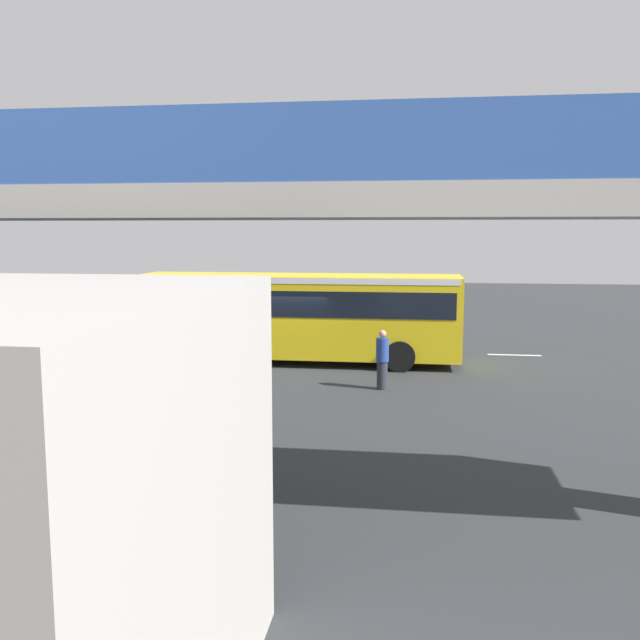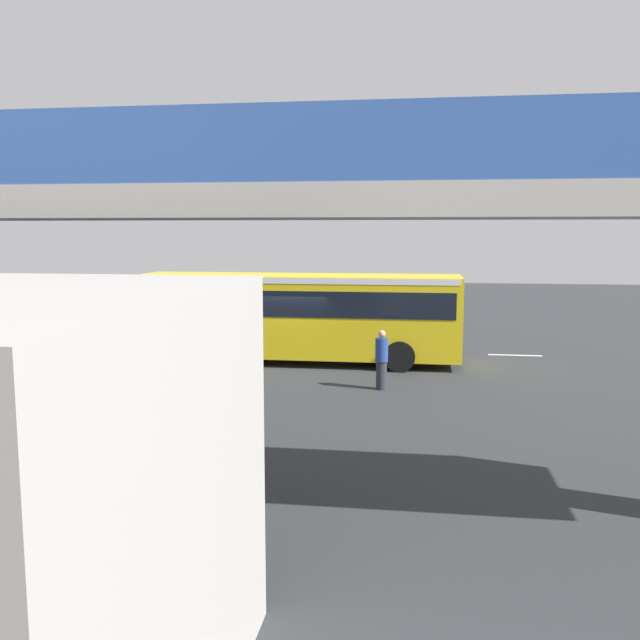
# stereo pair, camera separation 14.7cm
# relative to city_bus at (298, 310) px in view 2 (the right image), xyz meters

# --- Properties ---
(ground) EXTENTS (80.00, 80.00, 0.00)m
(ground) POSITION_rel_city_bus_xyz_m (0.04, 0.49, -1.88)
(ground) COLOR #2D3033
(city_bus) EXTENTS (11.54, 2.85, 3.15)m
(city_bus) POSITION_rel_city_bus_xyz_m (0.00, 0.00, 0.00)
(city_bus) COLOR yellow
(city_bus) RESTS_ON ground
(bicycle_green) EXTENTS (1.77, 0.44, 0.96)m
(bicycle_green) POSITION_rel_city_bus_xyz_m (8.25, 3.79, -1.51)
(bicycle_green) COLOR black
(bicycle_green) RESTS_ON ground
(bicycle_orange) EXTENTS (1.77, 0.44, 0.96)m
(bicycle_orange) POSITION_rel_city_bus_xyz_m (7.39, 5.58, -1.51)
(bicycle_orange) COLOR black
(bicycle_orange) RESTS_ON ground
(bicycle_black) EXTENTS (1.77, 0.44, 0.96)m
(bicycle_black) POSITION_rel_city_bus_xyz_m (6.56, 2.50, -1.51)
(bicycle_black) COLOR black
(bicycle_black) RESTS_ON ground
(pedestrian) EXTENTS (0.38, 0.38, 1.79)m
(pedestrian) POSITION_rel_city_bus_xyz_m (-3.22, 3.95, -1.00)
(pedestrian) COLOR #2D2D38
(pedestrian) RESTS_ON ground
(traffic_sign) EXTENTS (0.08, 0.60, 2.80)m
(traffic_sign) POSITION_rel_city_bus_xyz_m (3.89, -2.40, 0.01)
(traffic_sign) COLOR slate
(traffic_sign) RESTS_ON ground
(lane_dash_leftmost) EXTENTS (2.00, 0.20, 0.01)m
(lane_dash_leftmost) POSITION_rel_city_bus_xyz_m (-7.96, -2.47, -1.88)
(lane_dash_leftmost) COLOR silver
(lane_dash_leftmost) RESTS_ON ground
(lane_dash_left) EXTENTS (2.00, 0.20, 0.01)m
(lane_dash_left) POSITION_rel_city_bus_xyz_m (-3.96, -2.47, -1.88)
(lane_dash_left) COLOR silver
(lane_dash_left) RESTS_ON ground
(lane_dash_centre) EXTENTS (2.00, 0.20, 0.01)m
(lane_dash_centre) POSITION_rel_city_bus_xyz_m (0.04, -2.47, -1.88)
(lane_dash_centre) COLOR silver
(lane_dash_centre) RESTS_ON ground
(lane_dash_right) EXTENTS (2.00, 0.20, 0.01)m
(lane_dash_right) POSITION_rel_city_bus_xyz_m (4.04, -2.47, -1.88)
(lane_dash_right) COLOR silver
(lane_dash_right) RESTS_ON ground
(lane_dash_rightmost) EXTENTS (2.00, 0.20, 0.01)m
(lane_dash_rightmost) POSITION_rel_city_bus_xyz_m (8.04, -2.47, -1.88)
(lane_dash_rightmost) COLOR silver
(lane_dash_rightmost) RESTS_ON ground
(pedestrian_overpass) EXTENTS (24.67, 2.60, 6.51)m
(pedestrian_overpass) POSITION_rel_city_bus_xyz_m (0.04, 13.14, 2.87)
(pedestrian_overpass) COLOR #B2ADA5
(pedestrian_overpass) RESTS_ON ground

